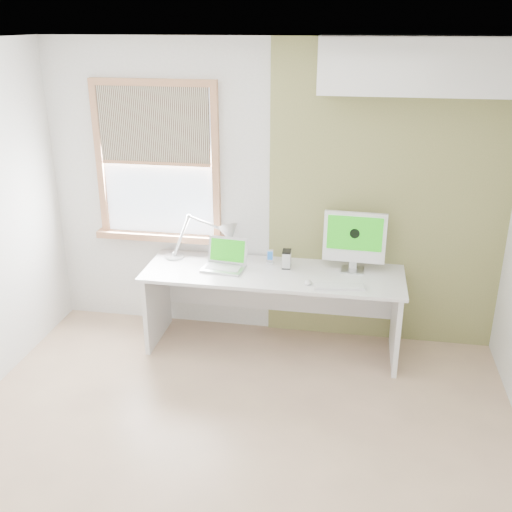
% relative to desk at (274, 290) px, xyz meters
% --- Properties ---
extents(room, '(4.04, 3.54, 2.64)m').
position_rel_desk_xyz_m(room, '(-0.09, -1.44, 0.77)').
color(room, tan).
rests_on(room, ground).
extents(accent_wall, '(2.00, 0.02, 2.60)m').
position_rel_desk_xyz_m(accent_wall, '(0.91, 0.30, 0.77)').
color(accent_wall, olive).
rests_on(accent_wall, room).
extents(soffit, '(1.60, 0.40, 0.42)m').
position_rel_desk_xyz_m(soffit, '(1.11, 0.13, 1.87)').
color(soffit, white).
rests_on(soffit, room).
extents(window, '(1.20, 0.14, 1.42)m').
position_rel_desk_xyz_m(window, '(-1.09, 0.27, 1.01)').
color(window, '#A86E48').
rests_on(window, room).
extents(desk, '(2.20, 0.70, 0.73)m').
position_rel_desk_xyz_m(desk, '(0.00, 0.00, 0.00)').
color(desk, silver).
rests_on(desk, room).
extents(desk_lamp, '(0.74, 0.29, 0.41)m').
position_rel_desk_xyz_m(desk_lamp, '(-0.52, 0.15, 0.41)').
color(desk_lamp, silver).
rests_on(desk_lamp, desk).
extents(laptop, '(0.38, 0.31, 0.24)m').
position_rel_desk_xyz_m(laptop, '(-0.42, -0.03, 0.26)').
color(laptop, silver).
rests_on(laptop, desk).
extents(phone_dock, '(0.08, 0.08, 0.13)m').
position_rel_desk_xyz_m(phone_dock, '(-0.06, 0.12, 0.23)').
color(phone_dock, silver).
rests_on(phone_dock, desk).
extents(external_drive, '(0.08, 0.12, 0.15)m').
position_rel_desk_xyz_m(external_drive, '(0.10, 0.06, 0.27)').
color(external_drive, silver).
rests_on(external_drive, desk).
extents(imac, '(0.52, 0.18, 0.51)m').
position_rel_desk_xyz_m(imac, '(0.66, 0.10, 0.48)').
color(imac, silver).
rests_on(imac, desk).
extents(keyboard, '(0.42, 0.17, 0.02)m').
position_rel_desk_xyz_m(keyboard, '(0.57, -0.28, 0.20)').
color(keyboard, white).
rests_on(keyboard, desk).
extents(mouse, '(0.06, 0.10, 0.03)m').
position_rel_desk_xyz_m(mouse, '(0.31, -0.25, 0.21)').
color(mouse, white).
rests_on(mouse, desk).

